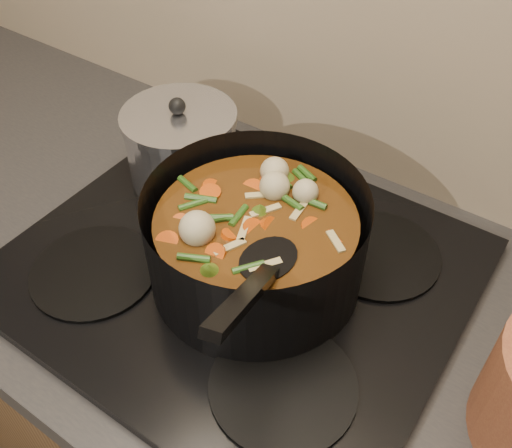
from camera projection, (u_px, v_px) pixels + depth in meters
The scene contains 4 objects.
counter at pixel (243, 419), 1.16m from camera, with size 2.64×0.64×0.91m.
stovetop at pixel (238, 268), 0.83m from camera, with size 0.62×0.54×0.03m.
stockpot at pixel (256, 243), 0.76m from camera, with size 0.31×0.39×0.22m.
saucepan at pixel (182, 146), 0.92m from camera, with size 0.18×0.18×0.15m.
Camera 1 is at (0.33, 1.49, 1.55)m, focal length 40.00 mm.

